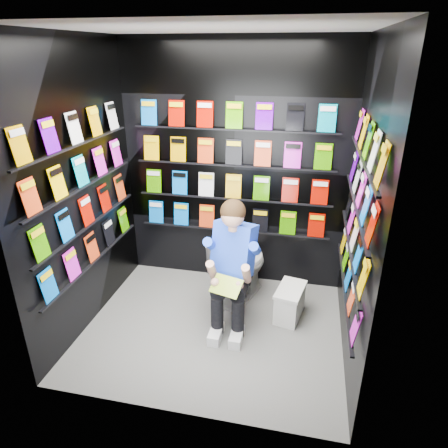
# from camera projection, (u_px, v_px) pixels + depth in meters

# --- Properties ---
(floor) EXTENTS (2.40, 2.40, 0.00)m
(floor) POSITION_uv_depth(u_px,v_px,m) (213.00, 328.00, 3.83)
(floor) COLOR #575755
(floor) RESTS_ON ground
(ceiling) EXTENTS (2.40, 2.40, 0.00)m
(ceiling) POSITION_uv_depth(u_px,v_px,m) (209.00, 27.00, 2.79)
(ceiling) COLOR white
(ceiling) RESTS_ON floor
(wall_back) EXTENTS (2.40, 0.04, 2.60)m
(wall_back) POSITION_uv_depth(u_px,v_px,m) (234.00, 169.00, 4.21)
(wall_back) COLOR black
(wall_back) RESTS_ON floor
(wall_front) EXTENTS (2.40, 0.04, 2.60)m
(wall_front) POSITION_uv_depth(u_px,v_px,m) (172.00, 257.00, 2.42)
(wall_front) COLOR black
(wall_front) RESTS_ON floor
(wall_left) EXTENTS (0.04, 2.00, 2.60)m
(wall_left) POSITION_uv_depth(u_px,v_px,m) (81.00, 191.00, 3.55)
(wall_left) COLOR black
(wall_left) RESTS_ON floor
(wall_right) EXTENTS (0.04, 2.00, 2.60)m
(wall_right) POSITION_uv_depth(u_px,v_px,m) (362.00, 213.00, 3.08)
(wall_right) COLOR black
(wall_right) RESTS_ON floor
(comics_back) EXTENTS (2.10, 0.06, 1.37)m
(comics_back) POSITION_uv_depth(u_px,v_px,m) (234.00, 169.00, 4.18)
(comics_back) COLOR red
(comics_back) RESTS_ON wall_back
(comics_left) EXTENTS (0.06, 1.70, 1.37)m
(comics_left) POSITION_uv_depth(u_px,v_px,m) (84.00, 191.00, 3.54)
(comics_left) COLOR red
(comics_left) RESTS_ON wall_left
(comics_right) EXTENTS (0.06, 1.70, 1.37)m
(comics_right) POSITION_uv_depth(u_px,v_px,m) (358.00, 212.00, 3.08)
(comics_right) COLOR red
(comics_right) RESTS_ON wall_right
(toilet) EXTENTS (0.61, 0.84, 0.73)m
(toilet) POSITION_uv_depth(u_px,v_px,m) (241.00, 266.00, 4.19)
(toilet) COLOR white
(toilet) RESTS_ON floor
(longbox) EXTENTS (0.29, 0.43, 0.30)m
(longbox) POSITION_uv_depth(u_px,v_px,m) (290.00, 304.00, 3.95)
(longbox) COLOR silver
(longbox) RESTS_ON floor
(longbox_lid) EXTENTS (0.32, 0.46, 0.03)m
(longbox_lid) POSITION_uv_depth(u_px,v_px,m) (291.00, 290.00, 3.88)
(longbox_lid) COLOR silver
(longbox_lid) RESTS_ON longbox
(reader) EXTENTS (0.69, 0.85, 1.36)m
(reader) POSITION_uv_depth(u_px,v_px,m) (234.00, 249.00, 3.69)
(reader) COLOR blue
(reader) RESTS_ON toilet
(held_comic) EXTENTS (0.30, 0.23, 0.11)m
(held_comic) POSITION_uv_depth(u_px,v_px,m) (226.00, 286.00, 3.45)
(held_comic) COLOR green
(held_comic) RESTS_ON reader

